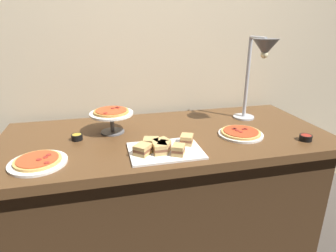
{
  "coord_description": "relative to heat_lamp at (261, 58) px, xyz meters",
  "views": [
    {
      "loc": [
        -0.36,
        -1.52,
        1.38
      ],
      "look_at": [
        0.01,
        0.0,
        0.81
      ],
      "focal_mm": 30.66,
      "sensor_mm": 36.0,
      "label": 1
    }
  ],
  "objects": [
    {
      "name": "sauce_cup_far",
      "position": [
        -1.09,
        -0.0,
        -0.4
      ],
      "size": [
        0.06,
        0.06,
        0.03
      ],
      "color": "black",
      "rests_on": "buffet_table"
    },
    {
      "name": "buffet_table",
      "position": [
        -0.58,
        -0.03,
        -0.8
      ],
      "size": [
        1.9,
        0.84,
        0.76
      ],
      "color": "brown",
      "rests_on": "ground_plane"
    },
    {
      "name": "sandwich_platter",
      "position": [
        -0.65,
        -0.27,
        -0.4
      ],
      "size": [
        0.37,
        0.27,
        0.06
      ],
      "color": "white",
      "rests_on": "buffet_table"
    },
    {
      "name": "back_wall",
      "position": [
        -0.58,
        0.47,
        0.02
      ],
      "size": [
        4.4,
        0.04,
        2.4
      ],
      "primitive_type": "cube",
      "color": "#C6B593",
      "rests_on": "ground_plane"
    },
    {
      "name": "pizza_plate_front",
      "position": [
        -0.17,
        -0.15,
        -0.41
      ],
      "size": [
        0.26,
        0.26,
        0.03
      ],
      "color": "white",
      "rests_on": "buffet_table"
    },
    {
      "name": "ground_plane",
      "position": [
        -0.58,
        -0.03,
        -1.18
      ],
      "size": [
        8.0,
        8.0,
        0.0
      ],
      "primitive_type": "plane",
      "color": "#4C443D"
    },
    {
      "name": "pizza_plate_center",
      "position": [
        -1.25,
        -0.26,
        -0.41
      ],
      "size": [
        0.26,
        0.26,
        0.03
      ],
      "color": "white",
      "rests_on": "buffet_table"
    },
    {
      "name": "heat_lamp",
      "position": [
        0.0,
        0.0,
        0.0
      ],
      "size": [
        0.15,
        0.31,
        0.54
      ],
      "color": "#B7BABF",
      "rests_on": "buffet_table"
    },
    {
      "name": "pizza_plate_raised_stand",
      "position": [
        -0.89,
        0.07,
        -0.31
      ],
      "size": [
        0.25,
        0.25,
        0.14
      ],
      "color": "#595B60",
      "rests_on": "buffet_table"
    },
    {
      "name": "sauce_cup_near",
      "position": [
        0.15,
        -0.31,
        -0.4
      ],
      "size": [
        0.07,
        0.07,
        0.03
      ],
      "color": "black",
      "rests_on": "buffet_table"
    }
  ]
}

